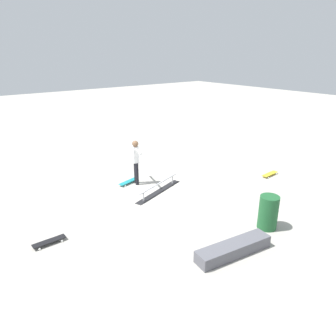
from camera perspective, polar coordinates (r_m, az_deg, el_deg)
name	(u,v)px	position (r m, az deg, el deg)	size (l,w,h in m)	color
ground_plane	(155,203)	(9.84, -2.38, -6.32)	(60.00, 60.00, 0.00)	#ADA89E
grind_rail	(159,188)	(10.51, -1.68, -3.66)	(2.21, 0.94, 0.32)	black
skate_ledge	(233,249)	(7.64, 11.81, -14.17)	(1.93, 0.43, 0.29)	#595960
skater_main	(136,159)	(10.91, -5.87, 1.59)	(0.42, 1.25, 1.58)	black
skateboard_main	(128,182)	(11.26, -7.20, -2.46)	(0.82, 0.40, 0.09)	teal
loose_skateboard_black	(49,241)	(8.39, -20.77, -12.34)	(0.80, 0.27, 0.09)	black
loose_skateboard_yellow	(270,174)	(12.48, 18.02, -1.02)	(0.81, 0.29, 0.09)	yellow
trash_bin	(268,212)	(8.73, 17.74, -7.68)	(0.51, 0.51, 0.92)	#1E592D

